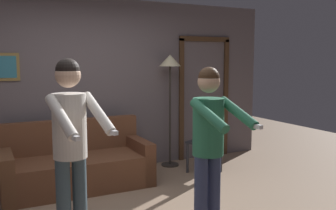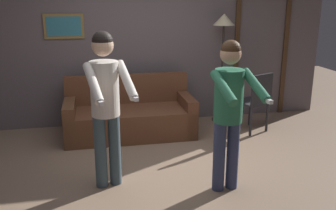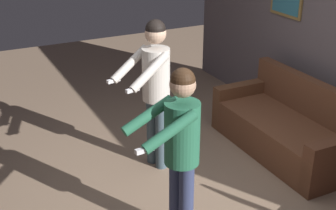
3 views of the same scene
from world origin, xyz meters
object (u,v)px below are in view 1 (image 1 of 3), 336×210
object	(u,v)px
person_standing_left	(71,134)
torchiere_lamp	(170,73)
couch	(77,167)
dining_chair_distant	(209,139)
person_standing_right	(209,135)

from	to	relation	value
person_standing_left	torchiere_lamp	bearing A→B (deg)	44.10
couch	dining_chair_distant	world-z (taller)	dining_chair_distant
couch	torchiere_lamp	xyz separation A→B (m)	(1.58, 0.36, 1.21)
person_standing_right	dining_chair_distant	bearing A→B (deg)	56.70
torchiere_lamp	person_standing_right	bearing A→B (deg)	-108.09
couch	person_standing_right	size ratio (longest dim) A/B	1.17
person_standing_left	person_standing_right	world-z (taller)	person_standing_left
couch	person_standing_left	bearing A→B (deg)	-104.42
person_standing_left	person_standing_right	bearing A→B (deg)	-15.79
person_standing_left	dining_chair_distant	bearing A→B (deg)	28.91
torchiere_lamp	dining_chair_distant	distance (m)	1.20
person_standing_left	dining_chair_distant	size ratio (longest dim) A/B	1.83
torchiere_lamp	couch	bearing A→B (deg)	-167.28
torchiere_lamp	person_standing_left	bearing A→B (deg)	-135.90
couch	torchiere_lamp	size ratio (longest dim) A/B	1.07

